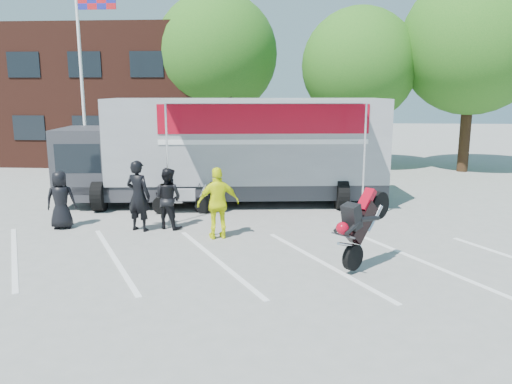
# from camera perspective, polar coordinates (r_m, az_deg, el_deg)

# --- Properties ---
(ground) EXTENTS (100.00, 100.00, 0.00)m
(ground) POSITION_cam_1_polar(r_m,az_deg,el_deg) (10.59, -6.34, -9.56)
(ground) COLOR gray
(ground) RESTS_ON ground
(parking_bay_lines) EXTENTS (18.09, 13.33, 0.01)m
(parking_bay_lines) POSITION_cam_1_polar(r_m,az_deg,el_deg) (11.51, -5.44, -7.75)
(parking_bay_lines) COLOR white
(parking_bay_lines) RESTS_ON ground
(office_building) EXTENTS (18.00, 8.00, 7.00)m
(office_building) POSITION_cam_1_polar(r_m,az_deg,el_deg) (30.14, -19.38, 10.34)
(office_building) COLOR #451F16
(office_building) RESTS_ON ground
(flagpole) EXTENTS (1.61, 0.12, 8.00)m
(flagpole) POSITION_cam_1_polar(r_m,az_deg,el_deg) (21.34, -18.80, 14.32)
(flagpole) COLOR white
(flagpole) RESTS_ON ground
(tree_left) EXTENTS (6.12, 6.12, 8.64)m
(tree_left) POSITION_cam_1_polar(r_m,az_deg,el_deg) (26.05, -4.57, 15.40)
(tree_left) COLOR #382314
(tree_left) RESTS_ON ground
(tree_mid) EXTENTS (5.44, 5.44, 7.68)m
(tree_mid) POSITION_cam_1_polar(r_m,az_deg,el_deg) (24.93, 11.70, 13.95)
(tree_mid) COLOR #382314
(tree_mid) RESTS_ON ground
(tree_right) EXTENTS (6.46, 6.46, 9.12)m
(tree_right) POSITION_cam_1_polar(r_m,az_deg,el_deg) (25.63, 23.51, 15.28)
(tree_right) COLOR #382314
(tree_right) RESTS_ON ground
(transporter_truck) EXTENTS (11.62, 6.50, 3.54)m
(transporter_truck) POSITION_cam_1_polar(r_m,az_deg,el_deg) (17.21, -2.66, -1.22)
(transporter_truck) COLOR #93969B
(transporter_truck) RESTS_ON ground
(parked_motorcycle) EXTENTS (2.01, 0.89, 1.02)m
(parked_motorcycle) POSITION_cam_1_polar(r_m,az_deg,el_deg) (15.83, -8.31, -2.46)
(parked_motorcycle) COLOR silver
(parked_motorcycle) RESTS_ON ground
(stunt_bike_rider) EXTENTS (1.63, 1.68, 1.88)m
(stunt_bike_rider) POSITION_cam_1_polar(r_m,az_deg,el_deg) (11.39, 12.87, -8.24)
(stunt_bike_rider) COLOR black
(stunt_bike_rider) RESTS_ON ground
(spectator_leather_a) EXTENTS (0.89, 0.68, 1.63)m
(spectator_leather_a) POSITION_cam_1_polar(r_m,az_deg,el_deg) (14.88, -21.41, -0.83)
(spectator_leather_a) COLOR black
(spectator_leather_a) RESTS_ON ground
(spectator_leather_b) EXTENTS (0.82, 0.66, 1.95)m
(spectator_leather_b) POSITION_cam_1_polar(r_m,az_deg,el_deg) (13.97, -13.29, -0.43)
(spectator_leather_b) COLOR black
(spectator_leather_b) RESTS_ON ground
(spectator_leather_c) EXTENTS (1.01, 0.90, 1.71)m
(spectator_leather_c) POSITION_cam_1_polar(r_m,az_deg,el_deg) (14.07, -10.03, -0.71)
(spectator_leather_c) COLOR black
(spectator_leather_c) RESTS_ON ground
(spectator_hivis) EXTENTS (1.19, 0.80, 1.87)m
(spectator_hivis) POSITION_cam_1_polar(r_m,az_deg,el_deg) (12.92, -4.34, -1.29)
(spectator_hivis) COLOR #F3FF0D
(spectator_hivis) RESTS_ON ground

